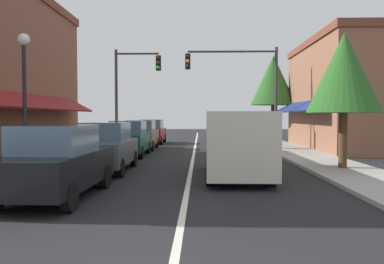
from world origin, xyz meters
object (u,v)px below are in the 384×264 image
Objects in this scene: traffic_signal_mast_arm at (245,80)px; parked_car_distant_left at (152,132)px; parked_car_second_left at (106,147)px; street_lamp_left_near at (24,81)px; parked_car_far_left at (141,135)px; van_in_lane at (236,142)px; parked_car_third_left at (129,139)px; tree_right_near at (344,73)px; traffic_signal_left_corner at (130,84)px; parked_car_nearest_left at (57,162)px; tree_right_far at (273,80)px.

parked_car_distant_left is at bearing 138.46° from traffic_signal_mast_arm.
street_lamp_left_near is at bearing -132.25° from parked_car_second_left.
van_in_lane reaches higher than parked_car_far_left.
parked_car_far_left is at bearing 90.14° from parked_car_second_left.
parked_car_second_left is 5.32m from parked_car_third_left.
parked_car_second_left is at bearing -177.79° from tree_right_near.
traffic_signal_left_corner is at bearing 84.92° from street_lamp_left_near.
parked_car_second_left and parked_car_distant_left have the same top height.
tree_right_near is (8.77, -14.10, 2.67)m from parked_car_distant_left.
tree_right_far reaches higher than parked_car_nearest_left.
van_in_lane is 12.40m from traffic_signal_left_corner.
traffic_signal_mast_arm is at bearing 54.98° from parked_car_second_left.
street_lamp_left_near is at bearing -95.08° from traffic_signal_left_corner.
street_lamp_left_near reaches higher than parked_car_far_left.
van_in_lane is at bearing -159.39° from tree_right_near.
traffic_signal_left_corner is at bearing 94.58° from parked_car_nearest_left.
parked_car_nearest_left is 1.00× the size of parked_car_far_left.
parked_car_nearest_left is 14.52m from traffic_signal_left_corner.
street_lamp_left_near is at bearing -95.48° from parked_car_distant_left.
van_in_lane is 10.64m from traffic_signal_mast_arm.
parked_car_second_left and parked_car_far_left have the same top height.
parked_car_third_left is at bearing 127.02° from van_in_lane.
street_lamp_left_near is 0.69× the size of tree_right_far.
parked_car_far_left is at bearing -148.79° from tree_right_far.
parked_car_third_left is at bearing -80.67° from traffic_signal_left_corner.
street_lamp_left_near is (-7.96, -11.10, -1.09)m from traffic_signal_mast_arm.
tree_right_near is (10.51, 2.50, 0.50)m from street_lamp_left_near.
parked_car_second_left is at bearing -88.96° from parked_car_third_left.
parked_car_third_left and parked_car_far_left have the same top height.
parked_car_nearest_left is 0.82× the size of tree_right_near.
tree_right_near is at bearing -90.79° from tree_right_far.
traffic_signal_mast_arm is 1.00× the size of traffic_signal_left_corner.
parked_car_far_left is 0.82× the size of tree_right_near.
tree_right_far is (0.20, 14.52, 1.12)m from tree_right_near.
street_lamp_left_near reaches higher than parked_car_nearest_left.
parked_car_far_left is 12.91m from tree_right_near.
parked_car_nearest_left is 1.00× the size of parked_car_third_left.
parked_car_third_left is 1.00× the size of parked_car_far_left.
parked_car_nearest_left is at bearing -143.02° from van_in_lane.
parked_car_far_left is 3.16m from traffic_signal_left_corner.
parked_car_nearest_left is at bearing -91.38° from parked_car_second_left.
tree_right_far is at bearing 28.50° from traffic_signal_left_corner.
street_lamp_left_near is (-1.75, -7.48, 2.17)m from parked_car_third_left.
traffic_signal_mast_arm is 6.55m from tree_right_far.
street_lamp_left_near is (-6.51, -0.99, 1.90)m from van_in_lane.
parked_car_far_left is at bearing 134.04° from tree_right_near.
parked_car_distant_left is at bearing 81.81° from traffic_signal_left_corner.
parked_car_second_left is 3.61m from street_lamp_left_near.
traffic_signal_mast_arm is 8.99m from tree_right_near.
parked_car_second_left is at bearing -84.87° from traffic_signal_left_corner.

